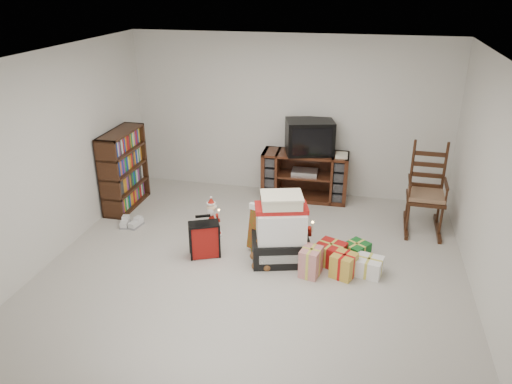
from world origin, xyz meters
TOP-DOWN VIEW (x-y plane):
  - room at (0.00, 0.00)m, footprint 5.01×5.01m
  - tv_stand at (0.31, 2.23)m, footprint 1.33×0.50m
  - bookshelf at (-2.31, 1.36)m, footprint 0.32×0.97m
  - rocking_chair at (2.06, 1.61)m, footprint 0.53×0.85m
  - gift_pile at (0.27, 0.28)m, footprint 0.80×0.67m
  - red_suitcase at (-0.67, 0.17)m, footprint 0.40×0.31m
  - stocking at (-0.06, 0.44)m, footprint 0.33×0.24m
  - teddy_bear at (0.09, 0.11)m, footprint 0.24×0.21m
  - santa_figurine at (0.49, 0.53)m, footprint 0.31×0.29m
  - mrs_claus_figurine at (-0.74, 0.71)m, footprint 0.28×0.26m
  - sneaker_pair at (-1.96, 0.73)m, footprint 0.32×0.27m
  - gift_cluster at (1.07, 0.21)m, footprint 0.81×0.92m
  - crt_television at (0.36, 2.25)m, footprint 0.81×0.68m

SIDE VIEW (x-z plane):
  - sneaker_pair at x=-1.96m, z-range 0.00..0.09m
  - gift_cluster at x=1.07m, z-range 0.00..0.28m
  - teddy_bear at x=0.09m, z-range -0.02..0.33m
  - mrs_claus_figurine at x=-0.74m, z-range -0.07..0.50m
  - red_suitcase at x=-0.67m, z-range -0.04..0.50m
  - santa_figurine at x=0.49m, z-range -0.07..0.56m
  - stocking at x=-0.06m, z-range 0.00..0.65m
  - tv_stand at x=0.31m, z-range 0.00..0.76m
  - gift_pile at x=0.27m, z-range -0.05..0.82m
  - rocking_chair at x=2.06m, z-range -0.20..1.06m
  - bookshelf at x=-2.31m, z-range -0.02..1.17m
  - crt_television at x=0.36m, z-range 0.76..1.27m
  - room at x=0.00m, z-range -0.01..2.51m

